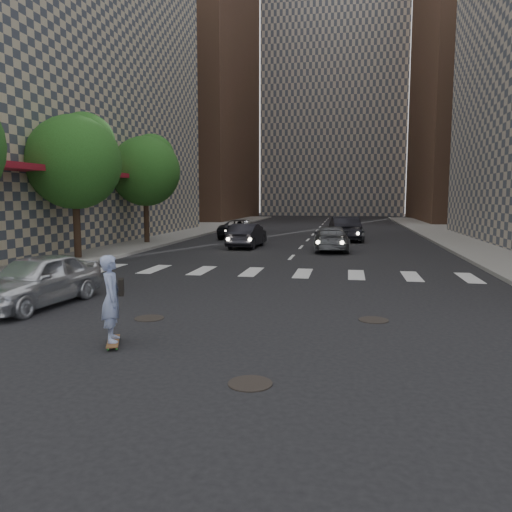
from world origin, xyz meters
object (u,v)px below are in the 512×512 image
Objects in this scene: tree_b at (77,158)px; traffic_car_c at (242,229)px; tree_c at (147,168)px; silver_sedan at (37,280)px; traffic_car_a at (247,235)px; traffic_car_d at (348,229)px; traffic_car_b at (331,238)px; skateboarder at (112,298)px; traffic_car_e at (344,228)px.

traffic_car_c is at bearing 70.64° from tree_b.
tree_c is at bearing 90.00° from tree_b.
traffic_car_a is at bearing 87.57° from silver_sedan.
traffic_car_b is at bearing 75.24° from traffic_car_d.
traffic_car_c is (-6.52, 7.20, -0.01)m from traffic_car_b.
tree_b is at bearing 25.98° from traffic_car_b.
traffic_car_a is at bearing 70.57° from skateboarder.
traffic_car_e is (5.48, 5.69, 0.12)m from traffic_car_a.
tree_c is at bearing 55.20° from traffic_car_c.
tree_c reaches higher than silver_sedan.
traffic_car_c is 1.07× the size of traffic_car_d.
traffic_car_e is (11.86, 4.86, -3.83)m from tree_c.
traffic_car_a is (6.38, 7.18, -3.96)m from tree_b.
tree_c reaches higher than traffic_car_b.
silver_sedan is 0.93× the size of traffic_car_d.
tree_b is 13.46m from traffic_car_b.
tree_c is 18.02m from silver_sedan.
tree_c is 1.49× the size of traffic_car_d.
skateboarder is at bearing -57.86° from tree_b.
traffic_car_e reaches higher than traffic_car_d.
traffic_car_a is at bearing 111.04° from traffic_car_c.
skateboarder is 19.33m from traffic_car_a.
skateboarder is 25.72m from traffic_car_c.
skateboarder is (7.61, -12.12, -3.71)m from tree_b.
traffic_car_d is at bearing 21.18° from tree_c.
tree_c is 13.38m from traffic_car_e.
tree_c reaches higher than skateboarder.
traffic_car_e reaches higher than traffic_car_a.
traffic_car_b is 6.53m from traffic_car_d.
traffic_car_c is (4.72, 5.44, -3.99)m from tree_c.
tree_c reaches higher than traffic_car_c.
silver_sedan is 23.38m from traffic_car_e.
traffic_car_e is at bearing -98.39° from traffic_car_b.
tree_b is 1.58× the size of traffic_car_a.
traffic_car_c is at bearing -12.54° from traffic_car_d.
traffic_car_e is (11.86, 12.86, -3.83)m from tree_b.
traffic_car_c is at bearing -11.23° from traffic_car_e.
traffic_car_c is at bearing 49.03° from tree_c.
traffic_car_c is 7.17m from traffic_car_e.
silver_sedan is 17.01m from traffic_car_b.
traffic_car_d reaches higher than traffic_car_b.
tree_b is 1.34× the size of traffic_car_e.
tree_b is at bearing 39.42° from traffic_car_d.
traffic_car_a is at bearing 39.43° from traffic_car_e.
tree_c is 21.83m from skateboarder.
skateboarder reaches higher than silver_sedan.
traffic_car_e is at bearing -131.31° from traffic_car_a.
tree_c is 1.34× the size of traffic_car_e.
traffic_car_b is 0.97× the size of traffic_car_c.
tree_b is 14.78m from skateboarder.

